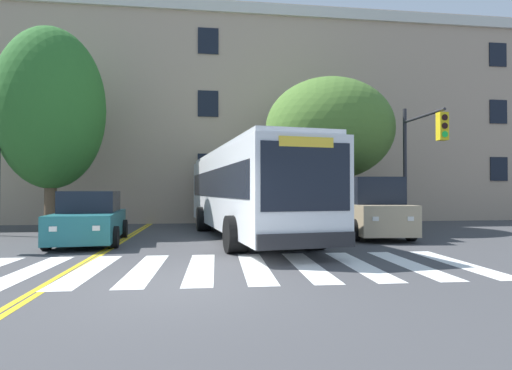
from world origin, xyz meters
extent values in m
plane|color=#424244|center=(0.00, 0.00, 0.00)|extent=(120.00, 120.00, 0.00)
cube|color=white|center=(-3.38, 1.81, 0.00)|extent=(0.70, 3.71, 0.01)
cube|color=white|center=(-2.17, 1.77, 0.00)|extent=(0.70, 3.71, 0.01)
cube|color=white|center=(-0.96, 1.74, 0.00)|extent=(0.70, 3.71, 0.01)
cube|color=white|center=(0.25, 1.70, 0.00)|extent=(0.70, 3.71, 0.01)
cube|color=white|center=(1.46, 1.67, 0.00)|extent=(0.70, 3.71, 0.01)
cube|color=white|center=(2.67, 1.63, 0.00)|extent=(0.70, 3.71, 0.01)
cube|color=white|center=(3.88, 1.59, 0.00)|extent=(0.70, 3.71, 0.01)
cube|color=white|center=(5.09, 1.56, 0.00)|extent=(0.70, 3.71, 0.01)
cube|color=white|center=(6.30, 1.52, 0.00)|extent=(0.70, 3.71, 0.01)
cube|color=gold|center=(-2.59, 15.74, 0.00)|extent=(0.12, 36.00, 0.01)
cube|color=gold|center=(-2.43, 15.74, 0.00)|extent=(0.12, 36.00, 0.01)
cube|color=white|center=(1.83, 7.60, 1.74)|extent=(4.13, 12.09, 2.69)
cube|color=black|center=(3.06, 7.77, 2.00)|extent=(1.57, 10.81, 0.97)
cube|color=black|center=(0.60, 7.42, 2.00)|extent=(1.57, 10.81, 0.97)
cube|color=black|center=(2.68, 1.72, 2.06)|extent=(2.20, 0.34, 1.61)
cube|color=yellow|center=(2.68, 1.71, 2.86)|extent=(1.35, 0.22, 0.24)
cube|color=#232326|center=(2.68, 1.69, 0.57)|extent=(2.41, 0.44, 0.36)
cube|color=silver|center=(1.83, 7.60, 3.16)|extent=(3.91, 11.60, 0.16)
cylinder|color=black|center=(3.52, 4.13, 0.52)|extent=(0.70, 1.11, 1.04)
cylinder|color=black|center=(1.19, 3.79, 0.52)|extent=(0.70, 1.11, 1.04)
cylinder|color=black|center=(2.62, 10.41, 0.52)|extent=(0.70, 1.11, 1.04)
cylinder|color=black|center=(0.29, 10.07, 0.52)|extent=(0.70, 1.11, 1.04)
cube|color=#236B70|center=(-3.44, 6.51, 0.60)|extent=(2.28, 4.66, 0.84)
cube|color=black|center=(-3.46, 6.65, 1.37)|extent=(1.87, 2.31, 0.69)
cube|color=white|center=(-2.67, 4.30, 0.69)|extent=(0.20, 0.06, 0.14)
cube|color=white|center=(-3.77, 4.20, 0.69)|extent=(0.20, 0.06, 0.14)
cylinder|color=black|center=(-2.36, 5.21, 0.33)|extent=(0.28, 0.68, 0.66)
cylinder|color=black|center=(-4.25, 5.03, 0.33)|extent=(0.28, 0.68, 0.66)
cylinder|color=black|center=(-2.64, 7.99, 0.33)|extent=(0.28, 0.68, 0.66)
cylinder|color=black|center=(-4.52, 7.81, 0.33)|extent=(0.28, 0.68, 0.66)
cube|color=tan|center=(6.55, 7.26, 0.73)|extent=(2.32, 4.94, 1.04)
cube|color=black|center=(6.56, 7.31, 1.73)|extent=(1.97, 3.11, 0.98)
cube|color=white|center=(6.91, 4.80, 0.83)|extent=(0.20, 0.06, 0.14)
cube|color=white|center=(5.77, 4.90, 0.83)|extent=(0.20, 0.06, 0.14)
cylinder|color=black|center=(7.40, 5.69, 0.38)|extent=(0.29, 0.78, 0.76)
cylinder|color=black|center=(5.45, 5.87, 0.38)|extent=(0.29, 0.78, 0.76)
cylinder|color=black|center=(7.66, 8.65, 0.38)|extent=(0.29, 0.78, 0.76)
cylinder|color=black|center=(5.71, 8.82, 0.38)|extent=(0.29, 0.78, 0.76)
cube|color=navy|center=(2.31, 16.66, 0.61)|extent=(2.16, 4.38, 0.85)
cube|color=black|center=(2.32, 16.79, 1.43)|extent=(1.78, 2.17, 0.79)
cube|color=white|center=(2.64, 14.48, 0.69)|extent=(0.20, 0.06, 0.14)
cube|color=white|center=(1.58, 14.58, 0.69)|extent=(0.20, 0.06, 0.14)
cylinder|color=black|center=(3.09, 15.27, 0.33)|extent=(0.28, 0.68, 0.66)
cylinder|color=black|center=(1.28, 15.44, 0.33)|extent=(0.28, 0.68, 0.66)
cylinder|color=black|center=(3.33, 17.89, 0.33)|extent=(0.28, 0.68, 0.66)
cylinder|color=black|center=(1.52, 18.05, 0.33)|extent=(0.28, 0.68, 0.66)
cylinder|color=#28282D|center=(8.73, 8.59, 2.60)|extent=(0.16, 0.16, 5.20)
cylinder|color=#28282D|center=(8.76, 7.22, 4.64)|extent=(0.17, 2.75, 0.11)
cube|color=yellow|center=(8.78, 5.99, 4.04)|extent=(0.35, 0.29, 1.00)
cylinder|color=black|center=(8.79, 5.84, 4.34)|extent=(0.22, 0.03, 0.22)
cylinder|color=black|center=(8.79, 5.84, 4.04)|extent=(0.22, 0.03, 0.22)
cylinder|color=green|center=(8.79, 5.84, 3.74)|extent=(0.22, 0.03, 0.22)
cylinder|color=#4C3D2D|center=(6.00, 10.32, 1.29)|extent=(0.66, 0.66, 2.58)
ellipsoid|color=#4C752D|center=(6.00, 10.32, 4.55)|extent=(7.17, 6.89, 4.64)
cylinder|color=brown|center=(-6.08, 10.36, 1.16)|extent=(0.48, 0.48, 2.32)
ellipsoid|color=#2D6B28|center=(-6.08, 10.36, 5.21)|extent=(5.22, 5.29, 6.78)
cube|color=tan|center=(0.50, 17.25, 6.04)|extent=(42.53, 6.17, 12.08)
cube|color=beige|center=(0.50, 14.08, 11.68)|extent=(42.53, 0.16, 0.60)
cube|color=black|center=(0.50, 14.13, 3.02)|extent=(1.10, 0.06, 1.40)
cube|color=black|center=(17.51, 14.13, 3.02)|extent=(1.10, 0.06, 1.40)
cube|color=black|center=(0.50, 14.13, 6.40)|extent=(1.10, 0.06, 1.40)
cube|color=black|center=(17.51, 14.13, 6.40)|extent=(1.10, 0.06, 1.40)
cube|color=black|center=(0.50, 14.13, 9.78)|extent=(1.10, 0.06, 1.40)
cube|color=black|center=(17.51, 14.13, 9.78)|extent=(1.10, 0.06, 1.40)
camera|label=1|loc=(0.34, -7.30, 1.72)|focal=28.00mm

